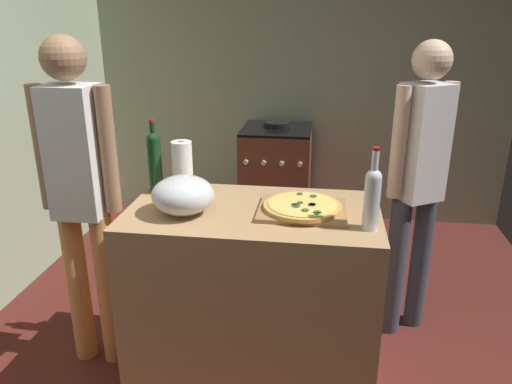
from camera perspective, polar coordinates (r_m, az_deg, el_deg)
ground_plane at (r=3.34m, az=0.54°, el=-12.24°), size 3.82×3.53×0.02m
kitchen_wall_rear at (r=4.35m, az=3.30°, el=13.80°), size 3.82×0.10×2.60m
counter at (r=2.51m, az=-0.33°, el=-11.65°), size 1.18×0.66×0.91m
cutting_board at (r=2.28m, az=5.37°, el=-2.10°), size 0.40×0.32×0.02m
pizza at (r=2.27m, az=5.40°, el=-1.61°), size 0.36×0.36×0.03m
mixing_bowl at (r=2.26m, az=-8.40°, el=-0.34°), size 0.29×0.29×0.17m
paper_towel_roll at (r=2.50m, az=-8.48°, el=2.80°), size 0.10×0.10×0.27m
wine_bottle_dark at (r=2.52m, az=-11.63°, el=3.66°), size 0.07×0.07×0.38m
wine_bottle_green at (r=2.10m, az=13.26°, el=-0.39°), size 0.07×0.07×0.36m
stove at (r=4.15m, az=2.34°, el=1.44°), size 0.56×0.59×0.93m
person_in_stripes at (r=2.52m, az=-19.65°, el=0.55°), size 0.40×0.20×1.69m
person_in_red at (r=2.79m, az=18.22°, el=1.86°), size 0.34×0.28×1.65m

